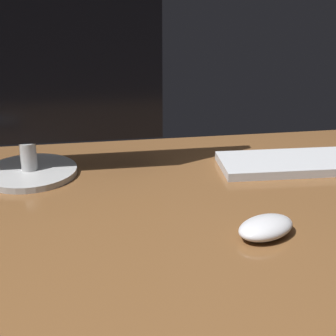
% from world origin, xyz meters
% --- Properties ---
extents(desk, '(1.40, 0.84, 0.02)m').
position_xyz_m(desk, '(0.00, 0.00, 0.01)').
color(desk, brown).
rests_on(desk, ground).
extents(monitor, '(0.58, 0.20, 0.44)m').
position_xyz_m(monitor, '(-0.24, 0.22, 0.24)').
color(monitor, '#B9B9B9').
rests_on(monitor, desk).
extents(keyboard, '(0.42, 0.16, 0.02)m').
position_xyz_m(keyboard, '(0.39, 0.17, 0.03)').
color(keyboard, silver).
rests_on(keyboard, desk).
extents(computer_mouse, '(0.13, 0.11, 0.03)m').
position_xyz_m(computer_mouse, '(0.18, -0.12, 0.04)').
color(computer_mouse, silver).
rests_on(computer_mouse, desk).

